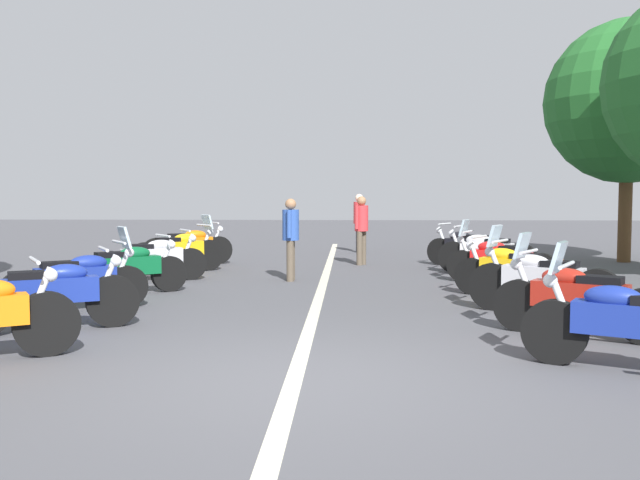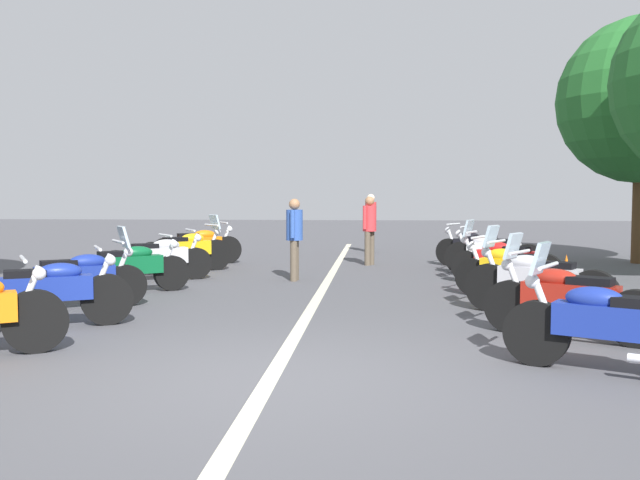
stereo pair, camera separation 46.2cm
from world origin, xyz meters
name	(u,v)px [view 1 (the left image)]	position (x,y,z in m)	size (l,w,h in m)	color
ground_plane	(293,381)	(0.00, 0.00, 0.00)	(80.00, 80.00, 0.00)	#4C4C51
lane_centre_stripe	(321,289)	(6.03, 0.00, 0.00)	(22.55, 0.16, 0.01)	beige
motorcycle_left_row_1	(52,294)	(2.13, 3.11, 0.46)	(1.15, 1.93, 1.01)	black
motorcycle_left_row_2	(78,279)	(3.56, 3.36, 0.46)	(1.28, 1.78, 1.20)	black
motorcycle_left_row_3	(126,268)	(5.20, 3.21, 0.45)	(1.38, 1.83, 0.99)	black
motorcycle_left_row_4	(153,258)	(6.92, 3.26, 0.45)	(1.22, 1.92, 0.99)	black
motorcycle_left_row_5	(179,250)	(8.52, 3.15, 0.48)	(1.48, 1.73, 1.23)	black
motorcycle_left_row_6	(189,245)	(10.13, 3.31, 0.46)	(1.19, 1.96, 1.01)	black
motorcycle_right_row_0	(629,323)	(0.44, -3.10, 0.46)	(1.11, 1.87, 1.21)	black
motorcycle_right_row_1	(577,298)	(2.04, -3.13, 0.46)	(1.18, 1.81, 1.21)	black
motorcycle_right_row_2	(541,280)	(3.59, -3.14, 0.48)	(1.20, 1.89, 1.23)	black
motorcycle_right_row_3	(511,270)	(5.17, -3.10, 0.45)	(1.16, 1.74, 0.99)	black
motorcycle_right_row_4	(499,259)	(6.93, -3.29, 0.46)	(1.08, 1.92, 1.19)	black
motorcycle_right_row_5	(486,252)	(8.49, -3.34, 0.47)	(1.04, 1.96, 1.01)	black
motorcycle_right_row_6	(467,247)	(10.01, -3.20, 0.46)	(1.20, 1.75, 1.00)	black
traffic_cone_0	(562,272)	(6.39, -4.28, 0.29)	(0.36, 0.36, 0.61)	orange
bystander_0	(291,233)	(7.20, 0.64, 0.92)	(0.53, 0.32, 1.59)	brown
bystander_1	(359,218)	(13.89, -0.76, 0.99)	(0.52, 0.32, 1.69)	#1E2338
bystander_2	(361,225)	(10.32, -0.77, 0.95)	(0.47, 0.32, 1.63)	brown
roadside_tree_2	(628,102)	(11.31, -7.28, 3.92)	(3.99, 3.99, 5.93)	brown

